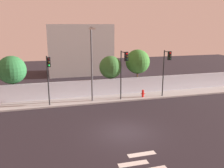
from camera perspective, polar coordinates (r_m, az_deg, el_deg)
ground_plane at (r=18.26m, az=3.08°, el=-11.40°), size 80.00×80.00×0.00m
sidewalk at (r=25.62m, az=-2.63°, el=-3.68°), size 36.00×2.40×0.15m
perimeter_wall at (r=26.57m, az=-3.26°, el=-0.86°), size 36.00×0.18×1.80m
crosswalk_marking at (r=14.44m, az=7.58°, el=-18.87°), size 2.67×3.00×0.01m
traffic_light_left at (r=23.09m, az=-14.93°, el=3.08°), size 0.39×1.21×4.83m
traffic_light_center at (r=25.96m, az=12.85°, el=4.68°), size 0.34×1.37×5.04m
traffic_light_right at (r=24.11m, az=2.79°, el=4.46°), size 0.42×1.39×5.12m
street_lamp_curbside at (r=23.79m, az=-4.87°, el=5.91°), size 0.62×1.92×7.48m
fire_hydrant at (r=26.32m, az=7.36°, el=-2.15°), size 0.44×0.26×0.81m
roadside_tree_leftmost at (r=26.65m, az=-22.73°, el=3.10°), size 2.90×2.90×4.76m
roadside_tree_midleft at (r=27.31m, az=-0.35°, el=4.02°), size 2.58×2.58×4.42m
roadside_tree_midright at (r=28.22m, az=6.11°, el=5.32°), size 2.82×2.82×5.05m
low_building_distant at (r=39.68m, az=-7.71°, el=8.19°), size 10.07×6.00×7.92m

